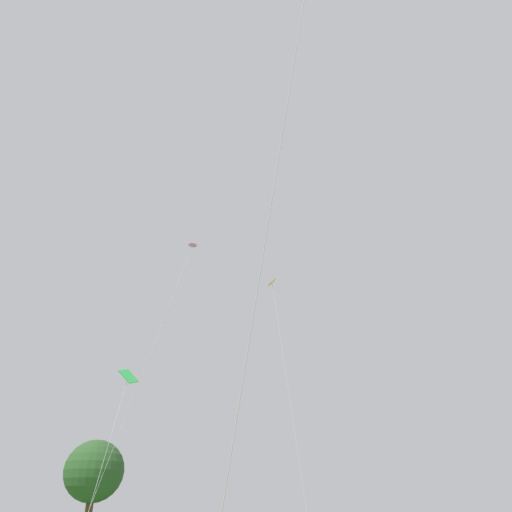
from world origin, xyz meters
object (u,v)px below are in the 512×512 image
small_kite_diamond_red (127,382)px  tree_shrub_far (94,471)px  small_kite_delta_white (187,260)px  small_kite_stunt_black (275,303)px

small_kite_diamond_red → tree_shrub_far: bearing=107.6°
small_kite_delta_white → small_kite_stunt_black: size_ratio=0.96×
small_kite_delta_white → small_kite_diamond_red: small_kite_delta_white is taller
small_kite_diamond_red → tree_shrub_far: 44.24m
small_kite_delta_white → small_kite_stunt_black: small_kite_stunt_black is taller
small_kite_diamond_red → small_kite_delta_white: bearing=76.1°
small_kite_delta_white → small_kite_stunt_black: 9.02m
small_kite_diamond_red → tree_shrub_far: size_ratio=0.78×
small_kite_stunt_black → small_kite_diamond_red: (-12.74, -6.85, -8.82)m
small_kite_delta_white → tree_shrub_far: size_ratio=1.74×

